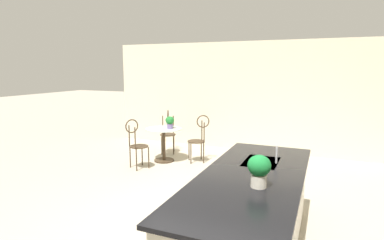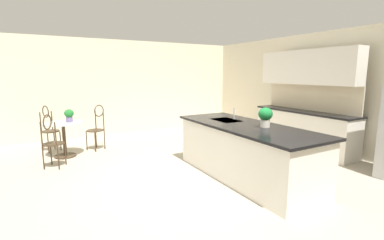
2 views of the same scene
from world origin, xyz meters
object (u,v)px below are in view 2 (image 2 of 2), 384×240
potted_plant_counter_near (265,116)px  bistro_table (64,136)px  potted_plant_on_table (69,115)px  chair_toward_desk (49,126)px  chair_near_window (97,125)px  chair_by_island (51,139)px

potted_plant_counter_near → bistro_table: bearing=-139.1°
potted_plant_on_table → potted_plant_counter_near: (3.17, 2.57, 0.21)m
chair_toward_desk → potted_plant_counter_near: (3.81, 2.95, 0.53)m
chair_toward_desk → potted_plant_on_table: size_ratio=3.84×
chair_toward_desk → potted_plant_counter_near: size_ratio=3.30×
potted_plant_on_table → potted_plant_counter_near: bearing=39.1°
bistro_table → potted_plant_counter_near: 4.18m
chair_toward_desk → potted_plant_counter_near: bearing=37.8°
chair_near_window → chair_by_island: same height
chair_by_island → potted_plant_on_table: 0.90m
bistro_table → chair_by_island: bearing=-20.7°
potted_plant_on_table → potted_plant_counter_near: size_ratio=0.86×
chair_by_island → potted_plant_counter_near: (2.43, 2.96, 0.53)m
chair_by_island → chair_near_window: bearing=134.2°
chair_toward_desk → chair_near_window: bearing=66.9°
chair_near_window → potted_plant_counter_near: size_ratio=3.30×
potted_plant_on_table → potted_plant_counter_near: potted_plant_counter_near is taller
chair_near_window → potted_plant_on_table: bearing=-69.3°
chair_by_island → chair_toward_desk: bearing=179.6°
bistro_table → chair_by_island: size_ratio=0.77×
chair_near_window → potted_plant_on_table: 0.71m
chair_by_island → potted_plant_counter_near: bearing=50.6°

